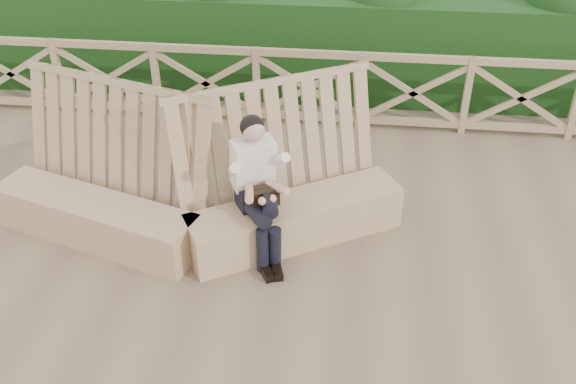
# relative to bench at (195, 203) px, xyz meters

# --- Properties ---
(ground) EXTENTS (60.00, 60.00, 0.00)m
(ground) POSITION_rel_bench_xyz_m (0.95, -0.81, -0.41)
(ground) COLOR brown
(ground) RESTS_ON ground
(bench) EXTENTS (4.40, 1.83, 1.62)m
(bench) POSITION_rel_bench_xyz_m (0.00, 0.00, 0.00)
(bench) COLOR #9F855B
(bench) RESTS_ON ground
(woman) EXTENTS (0.66, 0.93, 1.49)m
(woman) POSITION_rel_bench_xyz_m (0.70, -0.14, 0.39)
(woman) COLOR black
(woman) RESTS_ON ground
(guardrail) EXTENTS (10.10, 0.09, 1.10)m
(guardrail) POSITION_rel_bench_xyz_m (0.95, 2.69, 0.14)
(guardrail) COLOR #927255
(guardrail) RESTS_ON ground
(hedge) EXTENTS (12.00, 1.20, 1.50)m
(hedge) POSITION_rel_bench_xyz_m (0.95, 3.89, 0.34)
(hedge) COLOR black
(hedge) RESTS_ON ground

